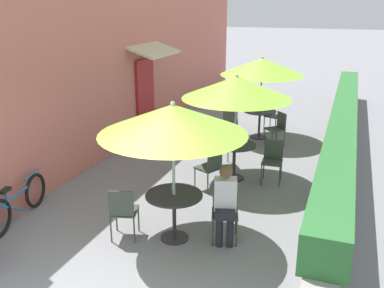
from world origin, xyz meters
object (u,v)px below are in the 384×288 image
at_px(patio_table_far, 260,117).
at_px(seated_patron_near_left, 225,201).
at_px(cafe_chair_near_left, 225,208).
at_px(patio_table_mid, 234,152).
at_px(bicycle_leaning, 18,203).
at_px(patio_umbrella_mid, 237,87).
at_px(patio_umbrella_near, 173,119).
at_px(cafe_chair_mid_right, 220,144).
at_px(patio_table_near, 174,205).
at_px(cafe_chair_far_right, 271,113).
at_px(cafe_chair_mid_left, 273,158).
at_px(cafe_chair_far_left, 278,126).
at_px(cafe_chair_mid_back, 211,166).
at_px(cafe_chair_far_back, 231,119).
at_px(coffee_cup_near, 173,190).
at_px(patio_umbrella_far, 262,67).
at_px(coffee_cup_far, 257,109).
at_px(cafe_chair_near_right, 123,209).

bearing_deg(patio_table_far, seated_patron_near_left, -83.47).
bearing_deg(cafe_chair_near_left, patio_table_mid, -95.06).
bearing_deg(bicycle_leaning, patio_umbrella_mid, 36.58).
distance_m(patio_umbrella_near, cafe_chair_mid_right, 3.57).
bearing_deg(patio_table_near, patio_table_far, 88.69).
xyz_separation_m(patio_umbrella_near, cafe_chair_mid_right, (-0.26, 3.26, -1.42)).
xyz_separation_m(cafe_chair_mid_right, cafe_chair_far_right, (0.56, 3.17, 0.00)).
bearing_deg(seated_patron_near_left, cafe_chair_mid_left, -112.28).
xyz_separation_m(patio_umbrella_mid, bicycle_leaning, (-2.92, -3.04, -1.61)).
bearing_deg(seated_patron_near_left, patio_table_near, -2.60).
distance_m(patio_table_mid, bicycle_leaning, 4.23).
height_order(patio_umbrella_near, cafe_chair_far_left, patio_umbrella_near).
distance_m(cafe_chair_mid_left, cafe_chair_mid_back, 1.36).
height_order(cafe_chair_near_left, cafe_chair_far_back, same).
height_order(seated_patron_near_left, cafe_chair_far_right, seated_patron_near_left).
bearing_deg(coffee_cup_near, cafe_chair_near_left, 16.83).
height_order(patio_table_far, cafe_chair_far_right, cafe_chair_far_right).
distance_m(patio_umbrella_near, patio_umbrella_far, 5.67).
relative_size(patio_umbrella_near, patio_table_far, 2.51).
height_order(seated_patron_near_left, cafe_chair_far_left, seated_patron_near_left).
distance_m(seated_patron_near_left, cafe_chair_far_right, 6.26).
bearing_deg(patio_umbrella_near, patio_table_far, 88.69).
relative_size(cafe_chair_far_left, coffee_cup_far, 9.67).
bearing_deg(patio_umbrella_far, seated_patron_near_left, -83.47).
distance_m(patio_umbrella_near, patio_table_far, 5.83).
relative_size(cafe_chair_near_left, cafe_chair_near_right, 1.00).
xyz_separation_m(cafe_chair_mid_left, patio_table_far, (-0.88, 2.88, 0.06)).
bearing_deg(cafe_chair_near_left, seated_patron_near_left, 90.00).
xyz_separation_m(patio_umbrella_near, coffee_cup_far, (0.06, 5.60, -1.13)).
height_order(patio_table_mid, patio_table_far, same).
distance_m(cafe_chair_far_back, bicycle_leaning, 6.17).
distance_m(patio_table_near, patio_table_mid, 2.67).
xyz_separation_m(cafe_chair_near_right, cafe_chair_far_back, (0.11, 5.73, 0.00)).
bearing_deg(coffee_cup_near, patio_umbrella_far, 88.29).
relative_size(cafe_chair_mid_left, patio_table_far, 0.99).
bearing_deg(cafe_chair_mid_back, cafe_chair_far_right, 21.94).
height_order(cafe_chair_mid_right, cafe_chair_far_right, same).
bearing_deg(cafe_chair_near_left, cafe_chair_mid_right, -88.36).
height_order(seated_patron_near_left, cafe_chair_mid_right, seated_patron_near_left).
bearing_deg(cafe_chair_far_back, bicycle_leaning, -121.41).
relative_size(cafe_chair_mid_right, cafe_chair_far_left, 1.00).
distance_m(patio_umbrella_near, cafe_chair_mid_back, 2.39).
bearing_deg(patio_table_near, cafe_chair_mid_back, 91.13).
height_order(patio_table_near, cafe_chair_mid_right, cafe_chair_mid_right).
bearing_deg(cafe_chair_near_left, patio_table_far, -100.38).
xyz_separation_m(patio_table_far, cafe_chair_far_right, (0.17, 0.76, -0.06)).
bearing_deg(coffee_cup_near, bicycle_leaning, -170.34).
bearing_deg(cafe_chair_mid_back, patio_umbrella_near, -152.63).
distance_m(cafe_chair_near_right, patio_umbrella_mid, 3.42).
relative_size(cafe_chair_far_left, cafe_chair_far_back, 1.00).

